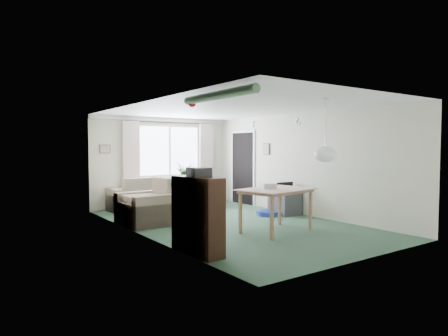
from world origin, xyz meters
TOP-DOWN VIEW (x-y plane):
  - ground at (0.00, 0.00)m, footprint 6.50×6.50m
  - window at (0.20, 3.23)m, footprint 1.80×0.03m
  - curtain_rod at (0.20, 3.15)m, footprint 2.60×0.03m
  - curtain_left at (-0.95, 3.13)m, footprint 0.45×0.08m
  - curtain_right at (1.35, 3.13)m, footprint 0.45×0.08m
  - radiator at (0.20, 3.19)m, footprint 1.20×0.10m
  - doorway at (1.99, 2.20)m, footprint 0.03×0.95m
  - pendant_lamp at (0.20, -2.30)m, footprint 0.36×0.36m
  - tinsel_garland at (-1.92, -2.30)m, footprint 1.60×1.60m
  - bauble_cluster_a at (1.30, 0.90)m, footprint 0.20×0.20m
  - bauble_cluster_b at (1.60, -0.30)m, footprint 0.20×0.20m
  - wall_picture_back at (-1.60, 3.23)m, footprint 0.28×0.03m
  - wall_picture_right at (1.98, 1.20)m, footprint 0.03×0.24m
  - sofa at (-0.78, 2.75)m, footprint 1.71×0.94m
  - armchair_corner at (0.70, 2.73)m, footprint 1.27×1.27m
  - armchair_left at (-1.50, 0.94)m, footprint 1.06×1.11m
  - coffee_table at (-0.65, 2.75)m, footprint 0.83×0.52m
  - photo_frame at (-0.60, 2.78)m, footprint 0.12×0.04m
  - bookshelf at (-1.84, -1.64)m, footprint 0.39×0.97m
  - hifi_box at (-1.82, -1.66)m, footprint 0.33×0.39m
  - houseplant at (-1.09, 0.08)m, footprint 0.67×0.67m
  - dining_table at (0.20, -1.13)m, footprint 1.39×1.04m
  - gift_box at (0.08, -1.06)m, footprint 0.30×0.25m
  - tv_cube at (1.70, 0.20)m, footprint 0.58×0.63m
  - pet_bed at (1.26, 0.32)m, footprint 0.74×0.74m

SIDE VIEW (x-z plane):
  - ground at x=0.00m, z-range 0.00..0.00m
  - pet_bed at x=1.26m, z-range 0.00..0.11m
  - coffee_table at x=-0.65m, z-range 0.00..0.35m
  - tv_cube at x=1.70m, z-range 0.00..0.56m
  - dining_table at x=0.20m, z-range 0.00..0.79m
  - radiator at x=0.20m, z-range 0.12..0.68m
  - armchair_corner at x=0.70m, z-range 0.00..0.83m
  - sofa at x=-0.78m, z-range 0.00..0.85m
  - photo_frame at x=-0.60m, z-range 0.35..0.51m
  - armchair_left at x=-1.50m, z-range 0.00..0.95m
  - bookshelf at x=-1.84m, z-range 0.00..1.16m
  - houseplant at x=-1.09m, z-range 0.00..1.33m
  - gift_box at x=0.08m, z-range 0.79..0.91m
  - doorway at x=1.99m, z-range 0.00..2.00m
  - hifi_box at x=-1.82m, z-range 1.16..1.30m
  - curtain_left at x=-0.95m, z-range 0.27..2.27m
  - curtain_right at x=1.35m, z-range 0.27..2.27m
  - pendant_lamp at x=0.20m, z-range 1.30..1.66m
  - window at x=0.20m, z-range 0.85..2.15m
  - wall_picture_back at x=-1.60m, z-range 1.44..1.66m
  - wall_picture_right at x=1.98m, z-range 1.40..1.70m
  - bauble_cluster_a at x=1.30m, z-range 2.12..2.32m
  - bauble_cluster_b at x=1.60m, z-range 2.12..2.32m
  - curtain_rod at x=0.20m, z-range 2.25..2.29m
  - tinsel_garland at x=-1.92m, z-range 2.22..2.34m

